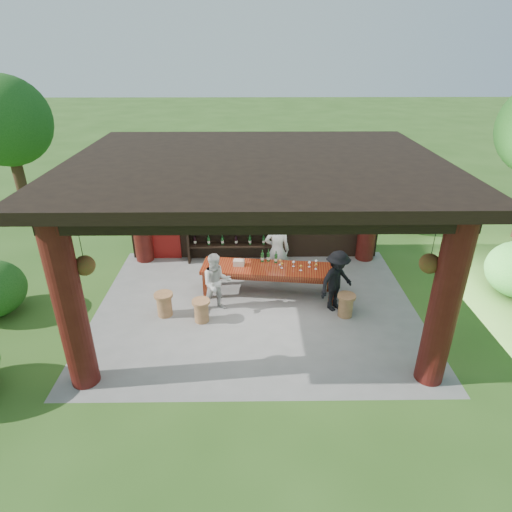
{
  "coord_description": "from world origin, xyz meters",
  "views": [
    {
      "loc": [
        -0.11,
        -8.46,
        5.53
      ],
      "look_at": [
        0.0,
        0.4,
        1.15
      ],
      "focal_mm": 30.0,
      "sensor_mm": 36.0,
      "label": 1
    }
  ],
  "objects_px": {
    "tasting_table": "(269,271)",
    "stool_far_left": "(164,304)",
    "wine_shelf": "(236,221)",
    "napkin_basket": "(239,263)",
    "guest_man": "(337,281)",
    "host": "(277,251)",
    "stool_near_right": "(346,305)",
    "guest_woman": "(217,283)",
    "stool_near_left": "(201,310)"
  },
  "relations": [
    {
      "from": "wine_shelf",
      "to": "tasting_table",
      "type": "xyz_separation_m",
      "value": [
        0.84,
        -1.85,
        -0.56
      ]
    },
    {
      "from": "stool_near_left",
      "to": "guest_woman",
      "type": "height_order",
      "value": "guest_woman"
    },
    {
      "from": "tasting_table",
      "to": "guest_man",
      "type": "relative_size",
      "value": 2.25
    },
    {
      "from": "stool_near_right",
      "to": "guest_man",
      "type": "height_order",
      "value": "guest_man"
    },
    {
      "from": "stool_near_left",
      "to": "stool_far_left",
      "type": "relative_size",
      "value": 0.94
    },
    {
      "from": "stool_near_left",
      "to": "guest_woman",
      "type": "bearing_deg",
      "value": 54.75
    },
    {
      "from": "guest_woman",
      "to": "napkin_basket",
      "type": "distance_m",
      "value": 0.92
    },
    {
      "from": "stool_near_left",
      "to": "wine_shelf",
      "type": "bearing_deg",
      "value": 76.96
    },
    {
      "from": "tasting_table",
      "to": "guest_man",
      "type": "height_order",
      "value": "guest_man"
    },
    {
      "from": "tasting_table",
      "to": "stool_far_left",
      "type": "bearing_deg",
      "value": -159.79
    },
    {
      "from": "tasting_table",
      "to": "stool_near_left",
      "type": "height_order",
      "value": "tasting_table"
    },
    {
      "from": "stool_near_left",
      "to": "guest_woman",
      "type": "xyz_separation_m",
      "value": [
        0.32,
        0.46,
        0.43
      ]
    },
    {
      "from": "stool_near_right",
      "to": "host",
      "type": "relative_size",
      "value": 0.31
    },
    {
      "from": "tasting_table",
      "to": "host",
      "type": "bearing_deg",
      "value": 71.23
    },
    {
      "from": "stool_near_right",
      "to": "guest_woman",
      "type": "bearing_deg",
      "value": 174.36
    },
    {
      "from": "stool_near_right",
      "to": "napkin_basket",
      "type": "bearing_deg",
      "value": 156.28
    },
    {
      "from": "stool_near_left",
      "to": "napkin_basket",
      "type": "relative_size",
      "value": 2.03
    },
    {
      "from": "stool_far_left",
      "to": "guest_man",
      "type": "relative_size",
      "value": 0.38
    },
    {
      "from": "guest_man",
      "to": "napkin_basket",
      "type": "height_order",
      "value": "guest_man"
    },
    {
      "from": "tasting_table",
      "to": "napkin_basket",
      "type": "bearing_deg",
      "value": 171.33
    },
    {
      "from": "host",
      "to": "stool_near_left",
      "type": "bearing_deg",
      "value": 47.32
    },
    {
      "from": "wine_shelf",
      "to": "tasting_table",
      "type": "bearing_deg",
      "value": -65.48
    },
    {
      "from": "tasting_table",
      "to": "host",
      "type": "xyz_separation_m",
      "value": [
        0.23,
        0.68,
        0.23
      ]
    },
    {
      "from": "stool_near_left",
      "to": "guest_woman",
      "type": "relative_size",
      "value": 0.37
    },
    {
      "from": "wine_shelf",
      "to": "guest_man",
      "type": "xyz_separation_m",
      "value": [
        2.35,
        -2.51,
        -0.46
      ]
    },
    {
      "from": "stool_near_right",
      "to": "tasting_table",
      "type": "bearing_deg",
      "value": 150.69
    },
    {
      "from": "stool_near_left",
      "to": "guest_man",
      "type": "relative_size",
      "value": 0.36
    },
    {
      "from": "guest_man",
      "to": "stool_near_left",
      "type": "bearing_deg",
      "value": 151.4
    },
    {
      "from": "guest_woman",
      "to": "napkin_basket",
      "type": "relative_size",
      "value": 5.46
    },
    {
      "from": "stool_near_right",
      "to": "napkin_basket",
      "type": "relative_size",
      "value": 2.08
    },
    {
      "from": "stool_near_right",
      "to": "napkin_basket",
      "type": "distance_m",
      "value": 2.7
    },
    {
      "from": "stool_far_left",
      "to": "guest_woman",
      "type": "height_order",
      "value": "guest_woman"
    },
    {
      "from": "host",
      "to": "stool_far_left",
      "type": "bearing_deg",
      "value": 32.43
    },
    {
      "from": "host",
      "to": "guest_man",
      "type": "xyz_separation_m",
      "value": [
        1.28,
        -1.34,
        -0.13
      ]
    },
    {
      "from": "guest_man",
      "to": "napkin_basket",
      "type": "distance_m",
      "value": 2.36
    },
    {
      "from": "stool_near_left",
      "to": "napkin_basket",
      "type": "xyz_separation_m",
      "value": [
        0.81,
        1.23,
        0.54
      ]
    },
    {
      "from": "tasting_table",
      "to": "guest_woman",
      "type": "xyz_separation_m",
      "value": [
        -1.21,
        -0.67,
        0.08
      ]
    },
    {
      "from": "stool_near_left",
      "to": "stool_far_left",
      "type": "xyz_separation_m",
      "value": [
        -0.86,
        0.24,
        0.02
      ]
    },
    {
      "from": "wine_shelf",
      "to": "guest_woman",
      "type": "height_order",
      "value": "wine_shelf"
    },
    {
      "from": "stool_near_left",
      "to": "guest_woman",
      "type": "distance_m",
      "value": 0.7
    },
    {
      "from": "tasting_table",
      "to": "stool_far_left",
      "type": "xyz_separation_m",
      "value": [
        -2.39,
        -0.88,
        -0.34
      ]
    },
    {
      "from": "stool_near_right",
      "to": "host",
      "type": "height_order",
      "value": "host"
    },
    {
      "from": "stool_far_left",
      "to": "wine_shelf",
      "type": "bearing_deg",
      "value": 60.45
    },
    {
      "from": "wine_shelf",
      "to": "stool_near_left",
      "type": "distance_m",
      "value": 3.19
    },
    {
      "from": "guest_woman",
      "to": "guest_man",
      "type": "bearing_deg",
      "value": -14.88
    },
    {
      "from": "tasting_table",
      "to": "guest_man",
      "type": "xyz_separation_m",
      "value": [
        1.51,
        -0.66,
        0.1
      ]
    },
    {
      "from": "tasting_table",
      "to": "guest_woman",
      "type": "height_order",
      "value": "guest_woman"
    },
    {
      "from": "guest_woman",
      "to": "guest_man",
      "type": "relative_size",
      "value": 0.96
    },
    {
      "from": "wine_shelf",
      "to": "napkin_basket",
      "type": "distance_m",
      "value": 1.78
    },
    {
      "from": "napkin_basket",
      "to": "wine_shelf",
      "type": "bearing_deg",
      "value": 93.96
    }
  ]
}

